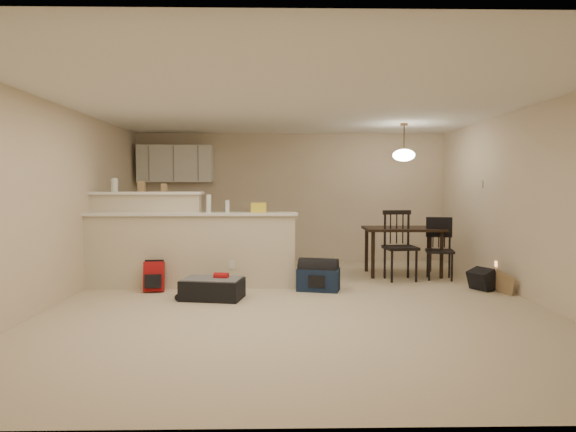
{
  "coord_description": "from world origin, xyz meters",
  "views": [
    {
      "loc": [
        -0.24,
        -6.53,
        1.47
      ],
      "look_at": [
        -0.1,
        0.7,
        1.05
      ],
      "focal_mm": 32.0,
      "sensor_mm": 36.0,
      "label": 1
    }
  ],
  "objects_px": {
    "dining_chair_near": "(400,246)",
    "suitcase": "(212,289)",
    "dining_table": "(403,233)",
    "dining_chair_far": "(440,249)",
    "navy_duffel": "(318,280)",
    "pendant_lamp": "(404,155)",
    "black_daypack": "(482,280)",
    "red_backpack": "(154,277)"
  },
  "relations": [
    {
      "from": "pendant_lamp",
      "to": "navy_duffel",
      "type": "relative_size",
      "value": 1.07
    },
    {
      "from": "pendant_lamp",
      "to": "suitcase",
      "type": "height_order",
      "value": "pendant_lamp"
    },
    {
      "from": "suitcase",
      "to": "dining_chair_near",
      "type": "bearing_deg",
      "value": 35.01
    },
    {
      "from": "dining_table",
      "to": "black_daypack",
      "type": "xyz_separation_m",
      "value": [
        0.83,
        -1.27,
        -0.55
      ]
    },
    {
      "from": "red_backpack",
      "to": "navy_duffel",
      "type": "distance_m",
      "value": 2.3
    },
    {
      "from": "suitcase",
      "to": "navy_duffel",
      "type": "height_order",
      "value": "navy_duffel"
    },
    {
      "from": "pendant_lamp",
      "to": "dining_chair_far",
      "type": "height_order",
      "value": "pendant_lamp"
    },
    {
      "from": "pendant_lamp",
      "to": "black_daypack",
      "type": "relative_size",
      "value": 1.88
    },
    {
      "from": "dining_chair_far",
      "to": "suitcase",
      "type": "bearing_deg",
      "value": -146.8
    },
    {
      "from": "dining_table",
      "to": "dining_chair_far",
      "type": "xyz_separation_m",
      "value": [
        0.48,
        -0.43,
        -0.22
      ]
    },
    {
      "from": "navy_duffel",
      "to": "black_daypack",
      "type": "xyz_separation_m",
      "value": [
        2.32,
        0.0,
        -0.01
      ]
    },
    {
      "from": "pendant_lamp",
      "to": "dining_chair_near",
      "type": "height_order",
      "value": "pendant_lamp"
    },
    {
      "from": "dining_chair_near",
      "to": "suitcase",
      "type": "bearing_deg",
      "value": -160.62
    },
    {
      "from": "pendant_lamp",
      "to": "black_daypack",
      "type": "xyz_separation_m",
      "value": [
        0.83,
        -1.27,
        -1.84
      ]
    },
    {
      "from": "dining_chair_near",
      "to": "navy_duffel",
      "type": "distance_m",
      "value": 1.6
    },
    {
      "from": "navy_duffel",
      "to": "black_daypack",
      "type": "distance_m",
      "value": 2.32
    },
    {
      "from": "dining_table",
      "to": "black_daypack",
      "type": "distance_m",
      "value": 1.61
    },
    {
      "from": "dining_table",
      "to": "suitcase",
      "type": "distance_m",
      "value": 3.47
    },
    {
      "from": "dining_table",
      "to": "dining_chair_far",
      "type": "relative_size",
      "value": 1.34
    },
    {
      "from": "pendant_lamp",
      "to": "black_daypack",
      "type": "bearing_deg",
      "value": -56.98
    },
    {
      "from": "dining_chair_far",
      "to": "navy_duffel",
      "type": "distance_m",
      "value": 2.18
    },
    {
      "from": "red_backpack",
      "to": "dining_chair_far",
      "type": "bearing_deg",
      "value": 4.94
    },
    {
      "from": "navy_duffel",
      "to": "red_backpack",
      "type": "bearing_deg",
      "value": -165.98
    },
    {
      "from": "dining_chair_far",
      "to": "navy_duffel",
      "type": "height_order",
      "value": "dining_chair_far"
    },
    {
      "from": "dining_table",
      "to": "red_backpack",
      "type": "relative_size",
      "value": 3.1
    },
    {
      "from": "dining_chair_near",
      "to": "navy_duffel",
      "type": "relative_size",
      "value": 1.88
    },
    {
      "from": "dining_chair_near",
      "to": "navy_duffel",
      "type": "height_order",
      "value": "dining_chair_near"
    },
    {
      "from": "dining_chair_near",
      "to": "dining_table",
      "type": "bearing_deg",
      "value": 67.18
    },
    {
      "from": "dining_table",
      "to": "navy_duffel",
      "type": "relative_size",
      "value": 2.21
    },
    {
      "from": "dining_chair_near",
      "to": "red_backpack",
      "type": "height_order",
      "value": "dining_chair_near"
    },
    {
      "from": "red_backpack",
      "to": "navy_duffel",
      "type": "xyz_separation_m",
      "value": [
        2.3,
        0.0,
        -0.05
      ]
    },
    {
      "from": "pendant_lamp",
      "to": "suitcase",
      "type": "bearing_deg",
      "value": -148.75
    },
    {
      "from": "suitcase",
      "to": "black_daypack",
      "type": "distance_m",
      "value": 3.78
    },
    {
      "from": "dining_chair_far",
      "to": "red_backpack",
      "type": "distance_m",
      "value": 4.38
    },
    {
      "from": "navy_duffel",
      "to": "pendant_lamp",
      "type": "bearing_deg",
      "value": 54.34
    },
    {
      "from": "dining_chair_far",
      "to": "black_daypack",
      "type": "xyz_separation_m",
      "value": [
        0.34,
        -0.85,
        -0.33
      ]
    },
    {
      "from": "dining_table",
      "to": "dining_chair_near",
      "type": "xyz_separation_m",
      "value": [
        -0.16,
        -0.5,
        -0.15
      ]
    },
    {
      "from": "dining_chair_near",
      "to": "navy_duffel",
      "type": "bearing_deg",
      "value": -155.4
    },
    {
      "from": "suitcase",
      "to": "black_daypack",
      "type": "bearing_deg",
      "value": 17.86
    },
    {
      "from": "dining_chair_near",
      "to": "black_daypack",
      "type": "bearing_deg",
      "value": -43.66
    },
    {
      "from": "suitcase",
      "to": "black_daypack",
      "type": "relative_size",
      "value": 2.33
    },
    {
      "from": "red_backpack",
      "to": "dining_chair_near",
      "type": "bearing_deg",
      "value": 5.77
    }
  ]
}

